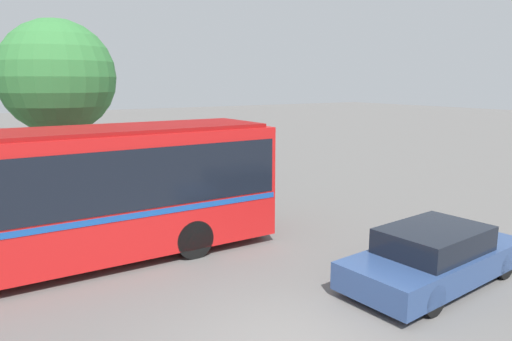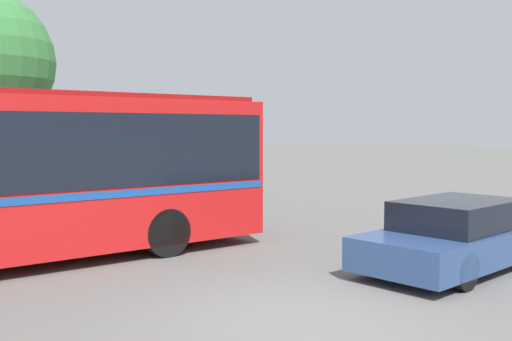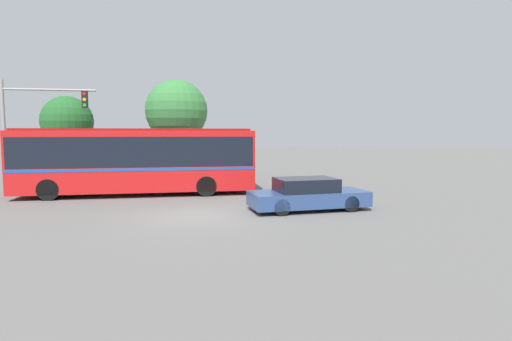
% 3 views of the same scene
% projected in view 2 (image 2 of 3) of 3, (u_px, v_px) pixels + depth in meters
% --- Properties ---
extents(ground_plane, '(140.00, 140.00, 0.00)m').
position_uv_depth(ground_plane, '(302.00, 322.00, 8.11)').
color(ground_plane, slate).
extents(sedan_foreground, '(4.88, 2.25, 1.30)m').
position_uv_depth(sedan_foreground, '(460.00, 236.00, 11.16)').
color(sedan_foreground, navy).
rests_on(sedan_foreground, ground).
extents(flowering_hedge, '(6.32, 1.29, 1.55)m').
position_uv_depth(flowering_hedge, '(19.00, 198.00, 15.86)').
color(flowering_hedge, '#286028').
rests_on(flowering_hedge, ground).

